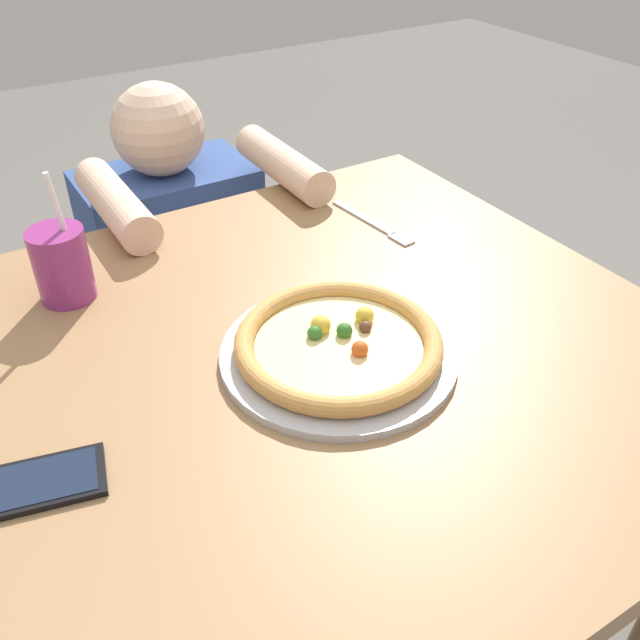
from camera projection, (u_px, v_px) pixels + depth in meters
dining_table at (283, 420)px, 0.97m from camera, size 1.11×0.96×0.75m
pizza_near at (339, 346)px, 0.90m from camera, size 0.31×0.31×0.04m
drink_cup_colored at (62, 264)px, 0.99m from camera, size 0.08×0.08×0.20m
fork at (375, 224)px, 1.21m from camera, size 0.04×0.20×0.00m
cell_phone at (33, 485)px, 0.73m from camera, size 0.16×0.11×0.01m
diner_seated at (182, 292)px, 1.64m from camera, size 0.40×0.52×0.91m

